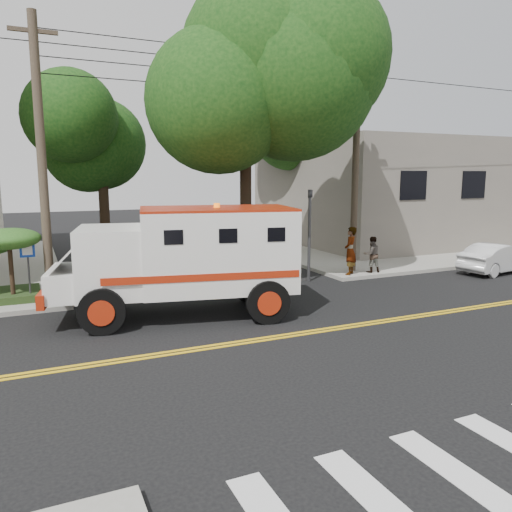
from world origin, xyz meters
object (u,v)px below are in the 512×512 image
pedestrian_b (372,254)px  pedestrian_a (350,251)px  armored_truck (186,255)px  parked_sedan (498,258)px

pedestrian_b → pedestrian_a: bearing=10.5°
armored_truck → pedestrian_a: size_ratio=3.82×
armored_truck → pedestrian_b: 9.12m
parked_sedan → pedestrian_b: bearing=64.6°
armored_truck → parked_sedan: bearing=15.4°
armored_truck → pedestrian_b: armored_truck is taller
parked_sedan → pedestrian_b: 5.60m
armored_truck → pedestrian_a: (7.62, 2.59, -0.71)m
armored_truck → pedestrian_a: armored_truck is taller
pedestrian_a → parked_sedan: bearing=123.1°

